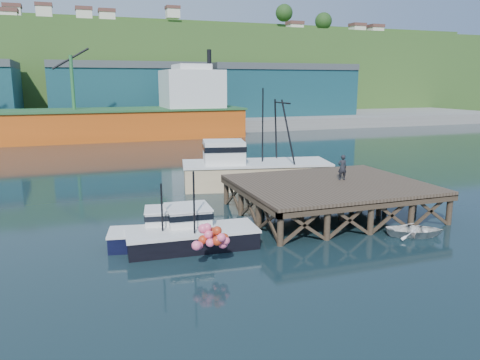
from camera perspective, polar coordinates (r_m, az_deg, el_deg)
name	(u,v)px	position (r m, az deg, el deg)	size (l,w,h in m)	color
ground	(252,221)	(29.75, 1.50, -5.06)	(300.00, 300.00, 0.00)	black
wharf	(331,186)	(31.44, 11.04, -0.70)	(12.00, 10.00, 2.62)	brown
far_quay	(127,121)	(97.39, -13.58, 7.03)	(160.00, 40.00, 2.00)	gray
warehouse_mid	(129,94)	(92.15, -13.40, 10.21)	(28.00, 16.00, 9.00)	#1A4758
warehouse_right	(275,92)	(100.04, 4.23, 10.60)	(30.00, 16.00, 9.00)	#1A4758
cargo_ship	(86,118)	(74.76, -18.30, 7.17)	(55.50, 10.00, 13.75)	#DE5714
hillside	(112,73)	(126.98, -15.32, 12.51)	(220.00, 50.00, 22.00)	#2D511E
boat_navy	(163,232)	(25.79, -9.39, -6.24)	(5.98, 3.64, 3.56)	black
boat_black	(191,232)	(25.32, -5.95, -6.32)	(7.05, 5.92, 4.27)	black
trawler	(253,167)	(39.13, 1.62, 1.59)	(12.85, 6.76, 8.18)	beige
dinghy	(415,230)	(28.72, 20.56, -5.77)	(2.29, 3.21, 0.66)	white
dockworker	(342,167)	(32.35, 12.36, 1.50)	(0.63, 0.42, 1.74)	black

